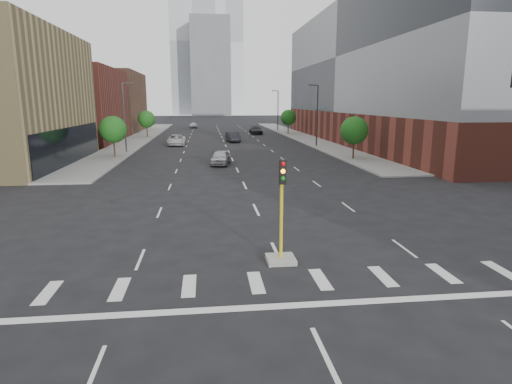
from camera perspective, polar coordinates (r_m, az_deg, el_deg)
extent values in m
cube|color=gray|center=(83.10, -15.06, 7.03)|extent=(5.00, 92.00, 0.15)
cube|color=gray|center=(84.19, 5.75, 7.44)|extent=(5.00, 92.00, 0.15)
cube|color=brown|center=(77.90, -25.43, 10.36)|extent=(20.00, 22.00, 12.00)
cube|color=brown|center=(102.91, -20.85, 11.14)|extent=(20.00, 24.00, 13.00)
cube|color=brown|center=(75.48, 19.06, 8.17)|extent=(24.00, 70.00, 5.00)
cube|color=slate|center=(75.67, 19.65, 16.50)|extent=(24.00, 70.00, 17.00)
cube|color=#B2B7BC|center=(229.77, -8.34, 18.97)|extent=(22.00, 22.00, 70.00)
cube|color=#B2B7BC|center=(270.34, -4.11, 19.06)|extent=(20.00, 20.00, 80.00)
cube|color=slate|center=(208.55, -6.09, 16.16)|extent=(18.00, 18.00, 44.00)
cube|color=#999993|center=(18.46, 3.32, -8.96)|extent=(1.20, 1.20, 0.20)
cylinder|color=gold|center=(17.92, 3.38, -3.88)|extent=(0.14, 0.14, 3.20)
cube|color=black|center=(17.29, 3.57, 2.67)|extent=(0.28, 0.18, 1.00)
sphere|color=red|center=(17.14, 3.65, 3.77)|extent=(0.18, 0.18, 0.18)
sphere|color=orange|center=(17.18, 3.63, 2.78)|extent=(0.18, 0.18, 0.18)
sphere|color=#0C7F19|center=(17.24, 3.62, 1.79)|extent=(0.18, 0.18, 0.18)
cylinder|color=#2D2D30|center=(65.14, 8.15, 9.96)|extent=(0.20, 0.20, 9.00)
cube|color=#2D2D30|center=(64.95, 7.57, 13.94)|extent=(1.40, 0.22, 0.15)
cylinder|color=#2D2D30|center=(99.38, 2.94, 10.73)|extent=(0.20, 0.20, 9.00)
cube|color=#2D2D30|center=(99.25, 2.50, 13.33)|extent=(1.40, 0.22, 0.15)
cylinder|color=#2D2D30|center=(58.94, -17.14, 9.35)|extent=(0.20, 0.20, 9.00)
cube|color=#2D2D30|center=(58.81, -16.63, 13.77)|extent=(1.40, 0.22, 0.15)
cylinder|color=#382619|center=(54.38, -18.36, 5.42)|extent=(0.20, 0.20, 1.75)
sphere|color=#124512|center=(54.18, -18.52, 7.91)|extent=(3.20, 3.20, 3.20)
cylinder|color=#382619|center=(83.88, -14.32, 7.77)|extent=(0.20, 0.20, 1.75)
sphere|color=#124512|center=(83.75, -14.40, 9.39)|extent=(3.20, 3.20, 3.20)
cylinder|color=#382619|center=(51.22, 12.85, 5.35)|extent=(0.20, 0.20, 1.75)
sphere|color=#124512|center=(51.01, 12.97, 8.00)|extent=(3.20, 3.20, 3.20)
cylinder|color=#382619|center=(89.78, 4.31, 8.36)|extent=(0.20, 0.20, 1.75)
sphere|color=#124512|center=(89.66, 4.33, 9.87)|extent=(3.20, 3.20, 3.20)
imported|color=#A8A8AC|center=(46.22, -4.73, 4.62)|extent=(2.59, 4.83, 1.56)
imported|color=black|center=(72.42, -3.10, 7.37)|extent=(2.39, 5.37, 1.71)
imported|color=#BDBDBD|center=(67.78, -10.56, 6.83)|extent=(2.72, 5.84, 1.62)
imported|color=black|center=(89.40, -0.02, 8.25)|extent=(2.39, 5.72, 1.65)
imported|color=silver|center=(111.46, -8.36, 8.81)|extent=(2.22, 4.42, 1.44)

